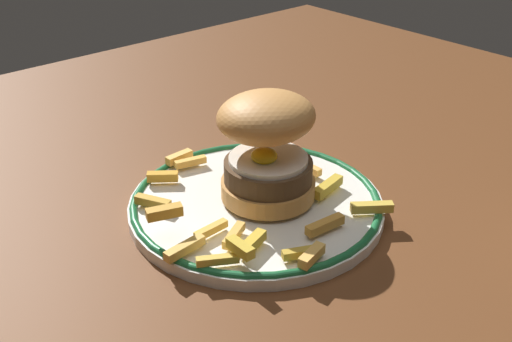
% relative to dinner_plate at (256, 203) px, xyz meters
% --- Properties ---
extents(ground_plane, '(1.40, 1.06, 0.04)m').
position_rel_dinner_plate_xyz_m(ground_plane, '(-0.05, 0.04, -0.03)').
color(ground_plane, brown).
extents(dinner_plate, '(0.26, 0.26, 0.02)m').
position_rel_dinner_plate_xyz_m(dinner_plate, '(0.00, 0.00, 0.00)').
color(dinner_plate, white).
rests_on(dinner_plate, ground_plane).
extents(burger, '(0.12, 0.12, 0.11)m').
position_rel_dinner_plate_xyz_m(burger, '(0.01, 0.00, 0.06)').
color(burger, '#CA8943').
rests_on(burger, dinner_plate).
extents(fries_pile, '(0.22, 0.24, 0.03)m').
position_rel_dinner_plate_xyz_m(fries_pile, '(-0.03, -0.02, 0.01)').
color(fries_pile, gold).
rests_on(fries_pile, dinner_plate).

